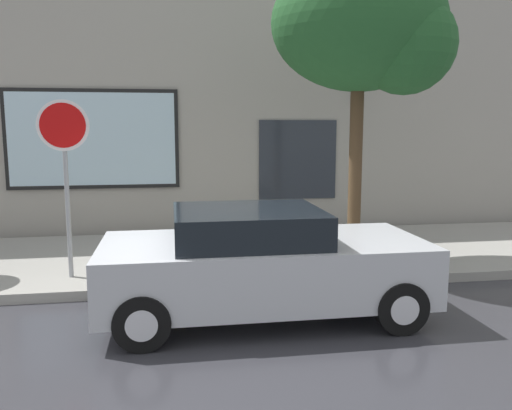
% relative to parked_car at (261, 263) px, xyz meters
% --- Properties ---
extents(ground_plane, '(60.00, 60.00, 0.00)m').
position_rel_parked_car_xyz_m(ground_plane, '(-0.81, -0.04, -0.71)').
color(ground_plane, '#333338').
extents(sidewalk, '(20.00, 4.00, 0.15)m').
position_rel_parked_car_xyz_m(sidewalk, '(-0.81, 2.96, -0.63)').
color(sidewalk, gray).
rests_on(sidewalk, ground).
extents(building_facade, '(20.00, 0.67, 7.00)m').
position_rel_parked_car_xyz_m(building_facade, '(-0.82, 5.45, 2.77)').
color(building_facade, '#9E998E').
rests_on(building_facade, ground).
extents(parked_car, '(4.12, 1.95, 1.41)m').
position_rel_parked_car_xyz_m(parked_car, '(0.00, 0.00, 0.00)').
color(parked_car, '#B7BABF').
rests_on(parked_car, ground).
extents(fire_hydrant, '(0.30, 0.44, 0.81)m').
position_rel_parked_car_xyz_m(fire_hydrant, '(-0.98, 1.64, -0.16)').
color(fire_hydrant, yellow).
rests_on(fire_hydrant, sidewalk).
extents(street_tree, '(2.89, 2.46, 5.04)m').
position_rel_parked_car_xyz_m(street_tree, '(2.09, 1.90, 3.30)').
color(street_tree, '#4C3823').
rests_on(street_tree, sidewalk).
extents(stop_sign, '(0.76, 0.10, 2.70)m').
position_rel_parked_car_xyz_m(stop_sign, '(-2.68, 1.71, 1.35)').
color(stop_sign, gray).
rests_on(stop_sign, sidewalk).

